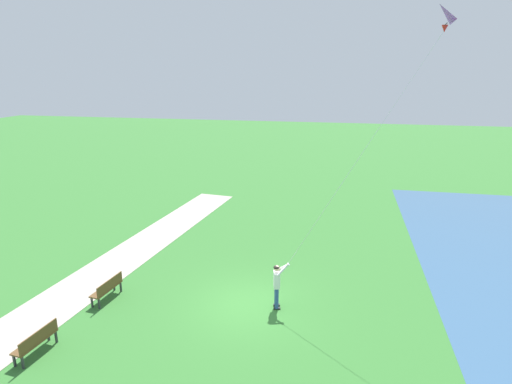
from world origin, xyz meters
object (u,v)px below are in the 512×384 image
object	(u,v)px
park_bench_near_walkway	(108,288)
person_kite_flyer	(277,282)
park_bench_far_walkway	(37,340)
flying_kite	(437,22)

from	to	relation	value
park_bench_near_walkway	person_kite_flyer	bearing A→B (deg)	-173.43
park_bench_far_walkway	person_kite_flyer	bearing A→B (deg)	-148.59
person_kite_flyer	park_bench_far_walkway	size ratio (longest dim) A/B	1.19
flying_kite	park_bench_far_walkway	xyz separation A→B (m)	(11.72, 5.45, -9.57)
park_bench_near_walkway	park_bench_far_walkway	world-z (taller)	same
person_kite_flyer	park_bench_far_walkway	distance (m)	8.13
flying_kite	park_bench_far_walkway	world-z (taller)	flying_kite
park_bench_near_walkway	park_bench_far_walkway	xyz separation A→B (m)	(0.40, 3.48, 0.00)
park_bench_near_walkway	park_bench_far_walkway	bearing A→B (deg)	83.39
flying_kite	park_bench_far_walkway	distance (m)	16.09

